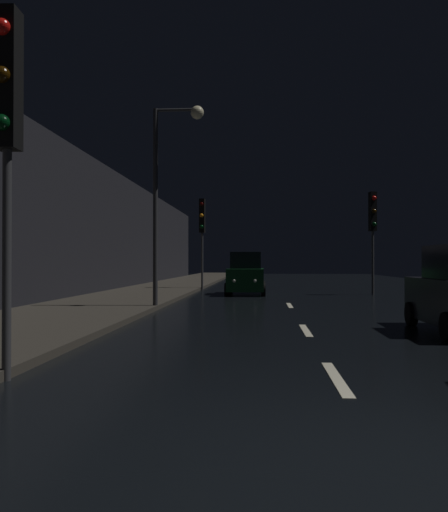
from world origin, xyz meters
name	(u,v)px	position (x,y,z in m)	size (l,w,h in m)	color
ground	(281,292)	(0.00, 24.50, -0.01)	(25.68, 84.00, 0.02)	black
sidewalk_left	(158,290)	(-6.64, 24.50, 0.07)	(4.40, 84.00, 0.15)	#38332B
building_facade_left	(91,228)	(-9.24, 21.00, 3.23)	(0.80, 63.00, 6.46)	black
lane_centerline	(303,327)	(0.00, 8.78, 0.01)	(0.16, 14.42, 0.01)	beige
traffic_light_near_left	(7,109)	(-4.44, 2.54, 3.65)	(0.32, 0.47, 5.01)	#38383A
traffic_light_far_left	(202,223)	(-4.34, 25.44, 3.75)	(0.33, 0.47, 5.13)	#38383A
traffic_light_far_right	(373,220)	(4.35, 21.89, 3.62)	(0.37, 0.48, 4.98)	#38383A
streetlamp_overhead	(170,174)	(-4.07, 13.17, 4.52)	(1.70, 0.44, 6.76)	#2D2D30
car_approaching_headlights	(246,275)	(-1.78, 21.80, 0.94)	(1.89, 4.10, 2.06)	#0F3819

